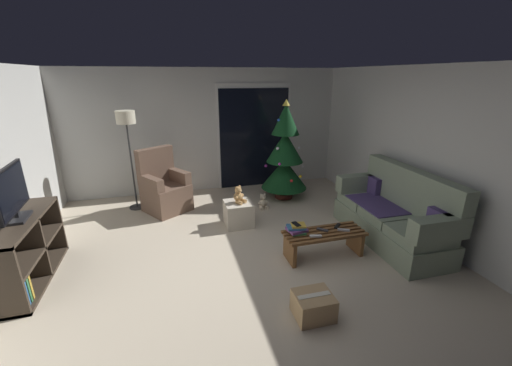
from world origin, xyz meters
TOP-DOWN VIEW (x-y plane):
  - ground_plane at (0.00, 0.00)m, footprint 7.00×7.00m
  - wall_back at (0.00, 3.06)m, footprint 5.72×0.12m
  - wall_right at (2.86, 0.00)m, footprint 0.12×6.00m
  - patio_door_frame at (1.00, 2.99)m, footprint 1.60×0.02m
  - patio_door_glass at (1.00, 2.97)m, footprint 1.50×0.02m
  - couch at (2.32, 0.01)m, footprint 0.82×1.96m
  - coffee_table at (1.12, -0.12)m, footprint 1.10×0.40m
  - remote_graphite at (1.11, -0.08)m, footprint 0.14×0.14m
  - remote_black at (1.37, -0.03)m, footprint 0.14×0.14m
  - remote_white at (0.95, -0.22)m, footprint 0.16×0.08m
  - remote_silver at (1.38, -0.16)m, footprint 0.16×0.11m
  - book_stack at (0.76, -0.05)m, footprint 0.28×0.23m
  - cell_phone at (0.74, -0.04)m, footprint 0.09×0.15m
  - christmas_tree at (1.37, 2.07)m, footprint 0.90×0.90m
  - armchair at (-0.94, 2.08)m, footprint 0.95×0.95m
  - floor_lamp at (-1.46, 2.32)m, footprint 0.32×0.32m
  - media_shelf at (-2.53, 0.29)m, footprint 0.40×1.40m
  - television at (-2.50, 0.34)m, footprint 0.22×0.84m
  - ottoman at (0.22, 1.12)m, footprint 0.44×0.44m
  - teddy_bear_honey at (0.23, 1.11)m, footprint 0.21×0.22m
  - teddy_bear_cream_by_tree at (0.81, 1.67)m, footprint 0.20×0.20m
  - cardboard_box_taped_mid_floor at (0.49, -1.14)m, footprint 0.39×0.34m

SIDE VIEW (x-z plane):
  - ground_plane at x=0.00m, z-range 0.00..0.00m
  - teddy_bear_cream_by_tree at x=0.81m, z-range -0.02..0.26m
  - cardboard_box_taped_mid_floor at x=0.49m, z-range 0.00..0.26m
  - ottoman at x=0.22m, z-range 0.00..0.39m
  - coffee_table at x=1.12m, z-range 0.06..0.43m
  - remote_graphite at x=1.11m, z-range 0.36..0.38m
  - remote_black at x=1.37m, z-range 0.36..0.38m
  - remote_white at x=0.95m, z-range 0.36..0.38m
  - remote_silver at x=1.38m, z-range 0.36..0.38m
  - media_shelf at x=-2.53m, z-range -0.02..0.78m
  - couch at x=2.32m, z-range -0.14..0.94m
  - armchair at x=-0.94m, z-range -0.16..0.97m
  - book_stack at x=0.76m, z-range 0.36..0.48m
  - cell_phone at x=0.74m, z-range 0.48..0.49m
  - teddy_bear_honey at x=0.23m, z-range 0.37..0.66m
  - christmas_tree at x=1.37m, z-range -0.11..1.83m
  - patio_door_glass at x=1.00m, z-range 0.00..2.10m
  - patio_door_frame at x=1.00m, z-range 0.00..2.20m
  - television at x=-2.50m, z-range 0.81..1.42m
  - wall_back at x=0.00m, z-range 0.00..2.50m
  - wall_right at x=2.86m, z-range 0.00..2.50m
  - floor_lamp at x=-1.46m, z-range 0.61..2.40m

